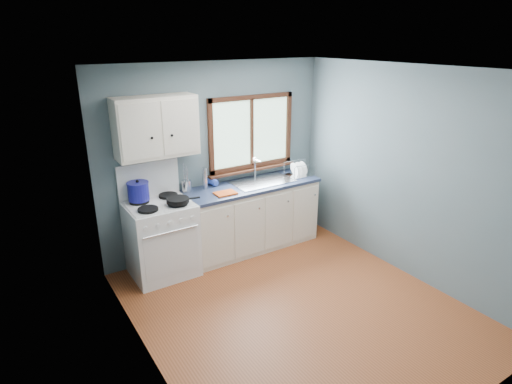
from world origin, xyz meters
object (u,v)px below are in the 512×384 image
sink (263,186)px  dish_rack (299,172)px  gas_range (161,237)px  base_cabinets (252,219)px  utensil_crock (187,186)px  stockpot (138,191)px  thermos (205,178)px  skillet (178,200)px

sink → dish_rack: sink is taller
gas_range → dish_rack: (2.08, -0.02, 0.48)m
base_cabinets → utensil_crock: bearing=167.0°
stockpot → sink: bearing=-4.5°
dish_rack → sink: bearing=-179.6°
gas_range → dish_rack: bearing=-0.6°
utensil_crock → dish_rack: (1.62, -0.23, -0.03)m
thermos → dish_rack: bearing=-8.5°
base_cabinets → dish_rack: 0.96m
skillet → stockpot: size_ratio=1.61×
gas_range → sink: bearing=0.7°
base_cabinets → stockpot: size_ratio=7.16×
dish_rack → thermos: bearing=175.7°
gas_range → dish_rack: gas_range is taller
gas_range → base_cabinets: bearing=0.8°
stockpot → thermos: stockpot is taller
skillet → dish_rack: (1.90, 0.15, -0.01)m
stockpot → dish_rack: bearing=-4.4°
gas_range → thermos: size_ratio=4.77×
thermos → base_cabinets: bearing=-15.4°
stockpot → thermos: 0.88m
sink → skillet: (-1.31, -0.19, 0.13)m
base_cabinets → utensil_crock: 1.05m
base_cabinets → skillet: bearing=-170.4°
thermos → sink: bearing=-12.0°
gas_range → sink: gas_range is taller
base_cabinets → thermos: bearing=164.6°
gas_range → stockpot: bearing=139.8°
utensil_crock → thermos: utensil_crock is taller
stockpot → dish_rack: (2.26, -0.17, -0.10)m
gas_range → thermos: 0.92m
thermos → skillet: bearing=-145.8°
sink → thermos: (-0.78, 0.17, 0.20)m
utensil_crock → thermos: size_ratio=1.34×
base_cabinets → gas_range: bearing=-179.2°
base_cabinets → stockpot: stockpot is taller
stockpot → thermos: size_ratio=0.91×
dish_rack → stockpot: bearing=179.8°
base_cabinets → skillet: 1.28m
stockpot → dish_rack: stockpot is taller
sink → thermos: size_ratio=2.95×
gas_range → base_cabinets: 1.31m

